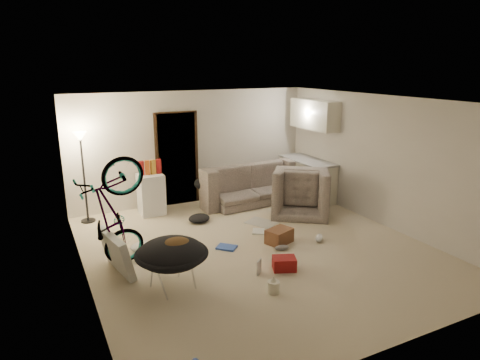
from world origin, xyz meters
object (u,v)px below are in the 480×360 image
bicycle (114,240)px  tv_box (116,253)px  floor_lamp (82,158)px  mini_fridge (151,194)px  kitchen_counter (307,180)px  sofa (245,186)px  drink_case_b (284,263)px  juicer (273,286)px  saucer_chair (172,260)px  drink_case_a (279,236)px  armchair (301,195)px

bicycle → tv_box: 0.20m
floor_lamp → mini_fridge: floor_lamp is taller
bicycle → tv_box: (0.00, -0.10, -0.17)m
kitchen_counter → sofa: kitchen_counter is taller
drink_case_b → juicer: juicer is taller
saucer_chair → bicycle: bearing=122.4°
mini_fridge → saucer_chair: (-0.58, -3.19, 0.01)m
sofa → mini_fridge: size_ratio=2.74×
tv_box → juicer: 2.41m
mini_fridge → saucer_chair: bearing=-99.9°
drink_case_a → drink_case_b: (-0.47, -0.91, -0.03)m
kitchen_counter → drink_case_a: (-1.96, -1.97, -0.31)m
bicycle → drink_case_a: 2.81m
floor_lamp → drink_case_b: bearing=-55.7°
saucer_chair → juicer: (1.20, -0.75, -0.33)m
sofa → armchair: 1.40m
sofa → armchair: (0.72, -1.20, 0.03)m
sofa → drink_case_a: size_ratio=5.20×
tv_box → drink_case_b: (2.30, -1.08, -0.21)m
bicycle → drink_case_b: size_ratio=5.23×
tv_box → bicycle: bearing=80.1°
kitchen_counter → drink_case_a: bearing=-134.9°
armchair → saucer_chair: 3.94m
sofa → juicer: 4.14m
sofa → drink_case_b: sofa is taller
bicycle → mini_fridge: bearing=-31.7°
mini_fridge → tv_box: 2.63m
kitchen_counter → juicer: (-2.93, -3.39, -0.34)m
armchair → bicycle: bicycle is taller
sofa → tv_box: bearing=30.4°
bicycle → drink_case_a: size_ratio=4.06×
mini_fridge → saucer_chair: 3.24m
bicycle → juicer: 2.50m
kitchen_counter → bicycle: bearing=-160.3°
floor_lamp → drink_case_a: (2.87, -2.62, -1.18)m
armchair → sofa: bearing=-23.1°
bicycle → mini_fridge: (1.18, 2.24, -0.05)m
mini_fridge → juicer: bearing=-80.7°
drink_case_b → saucer_chair: bearing=-165.5°
floor_lamp → mini_fridge: size_ratio=2.13×
kitchen_counter → tv_box: size_ratio=1.60×
juicer → drink_case_a: bearing=55.8°
kitchen_counter → saucer_chair: bearing=-147.4°
saucer_chair → tv_box: saucer_chair is taller
sofa → tv_box: sofa is taller
sofa → tv_box: size_ratio=2.48×
kitchen_counter → bicycle: 5.02m
drink_case_a → kitchen_counter: bearing=24.8°
floor_lamp → drink_case_b: size_ratio=5.22×
floor_lamp → drink_case_b: (2.40, -3.52, -1.21)m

